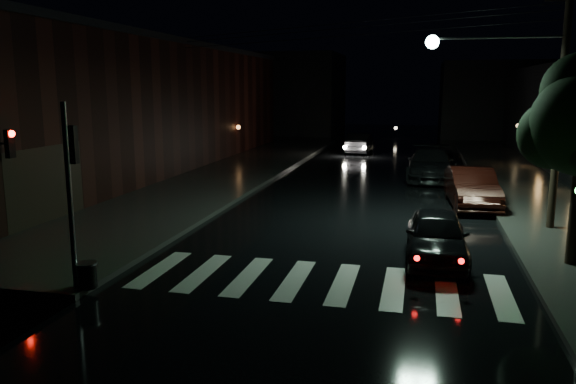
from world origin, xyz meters
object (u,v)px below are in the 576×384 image
Objects in this scene: parked_car_b at (472,187)px; parked_car_c at (430,164)px; oncoming_car at (360,143)px; parked_car_a at (437,235)px; parked_car_d at (440,163)px.

parked_car_b is 6.71m from parked_car_c.
parked_car_b reaches higher than oncoming_car.
parked_car_a is at bearing 103.03° from oncoming_car.
parked_car_a reaches higher than parked_car_d.
parked_car_c is at bearing 98.28° from parked_car_b.
parked_car_b is 18.61m from oncoming_car.
parked_car_c is at bearing 115.76° from oncoming_car.
parked_car_b is (1.50, 7.52, 0.08)m from parked_car_a.
oncoming_car reaches higher than parked_car_d.
parked_car_a is 0.86× the size of parked_car_b.
parked_car_d is 10.91m from oncoming_car.
parked_car_a is 15.52m from parked_car_d.
oncoming_car is at bearing 114.71° from parked_car_c.
oncoming_car is at bearing 122.01° from parked_car_d.
parked_car_a is 25.49m from oncoming_car.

